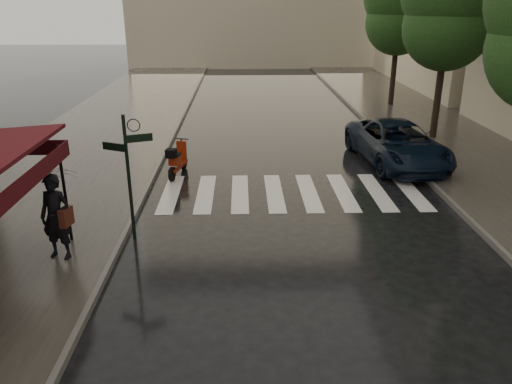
{
  "coord_description": "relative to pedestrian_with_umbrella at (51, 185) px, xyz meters",
  "views": [
    {
      "loc": [
        1.47,
        -8.15,
        5.51
      ],
      "look_at": [
        1.78,
        2.47,
        1.4
      ],
      "focal_mm": 35.0,
      "sensor_mm": 36.0,
      "label": 1
    }
  ],
  "objects": [
    {
      "name": "ground",
      "position": [
        2.59,
        -1.88,
        -1.84
      ],
      "size": [
        120.0,
        120.0,
        0.0
      ],
      "primitive_type": "plane",
      "color": "black",
      "rests_on": "ground"
    },
    {
      "name": "sidewalk_near",
      "position": [
        -1.91,
        10.12,
        -1.78
      ],
      "size": [
        6.0,
        60.0,
        0.12
      ],
      "primitive_type": "cube",
      "color": "#38332D",
      "rests_on": "ground"
    },
    {
      "name": "sidewalk_far",
      "position": [
        12.84,
        10.12,
        -1.78
      ],
      "size": [
        5.5,
        60.0,
        0.12
      ],
      "primitive_type": "cube",
      "color": "#38332D",
      "rests_on": "ground"
    },
    {
      "name": "curb_near",
      "position": [
        1.14,
        10.12,
        -1.77
      ],
      "size": [
        0.12,
        60.0,
        0.16
      ],
      "primitive_type": "cube",
      "color": "#595651",
      "rests_on": "ground"
    },
    {
      "name": "curb_far",
      "position": [
        10.04,
        10.12,
        -1.77
      ],
      "size": [
        0.12,
        60.0,
        0.16
      ],
      "primitive_type": "cube",
      "color": "#595651",
      "rests_on": "ground"
    },
    {
      "name": "crosswalk",
      "position": [
        5.57,
        4.12,
        -1.84
      ],
      "size": [
        7.85,
        3.2,
        0.01
      ],
      "color": "silver",
      "rests_on": "ground"
    },
    {
      "name": "signpost",
      "position": [
        1.4,
        1.12,
        -0.01
      ],
      "size": [
        1.17,
        0.29,
        3.1
      ],
      "color": "black",
      "rests_on": "ground"
    },
    {
      "name": "tree_far",
      "position": [
        12.29,
        17.12,
        3.61
      ],
      "size": [
        3.8,
        3.8,
        8.16
      ],
      "color": "black",
      "rests_on": "sidewalk_far"
    },
    {
      "name": "pedestrian_with_umbrella",
      "position": [
        0.0,
        0.0,
        0.0
      ],
      "size": [
        1.39,
        1.4,
        2.6
      ],
      "rotation": [
        0.0,
        0.0,
        -0.24
      ],
      "color": "black",
      "rests_on": "sidewalk_near"
    },
    {
      "name": "scooter",
      "position": [
        1.91,
        5.81,
        -1.33
      ],
      "size": [
        0.64,
        1.68,
        1.12
      ],
      "rotation": [
        0.0,
        0.0,
        -0.21
      ],
      "color": "black",
      "rests_on": "ground"
    },
    {
      "name": "parked_car",
      "position": [
        9.59,
        6.97,
        -1.11
      ],
      "size": [
        2.99,
        5.51,
        1.47
      ],
      "primitive_type": "imported",
      "rotation": [
        0.0,
        0.0,
        0.11
      ],
      "color": "black",
      "rests_on": "ground"
    }
  ]
}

